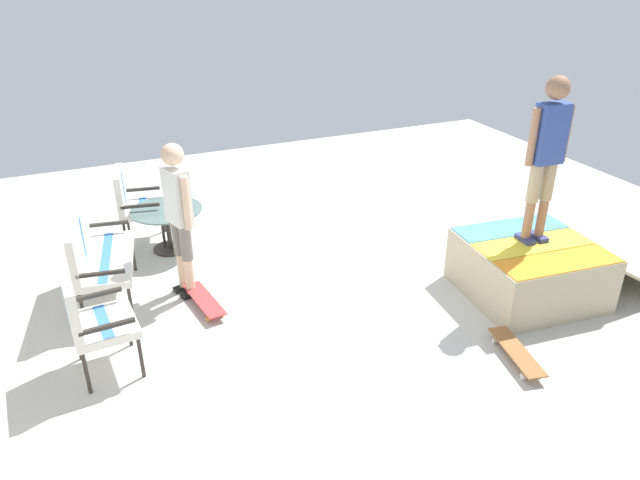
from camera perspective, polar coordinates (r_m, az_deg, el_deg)
The scene contains 10 objects.
ground_plane at distance 6.54m, azimuth 2.70°, elevation -7.09°, with size 12.00×12.00×0.10m, color beige.
skate_ramp at distance 7.05m, azimuth 19.58°, elevation -2.58°, with size 1.49×2.30×0.64m.
patio_bench at distance 6.84m, azimuth -20.87°, elevation -0.90°, with size 1.32×0.74×1.02m.
patio_chair_near_house at distance 8.04m, azimuth -17.55°, elevation 3.67°, with size 0.71×0.65×1.02m.
patio_chair_by_wall at distance 5.69m, azimuth -21.30°, elevation -6.79°, with size 0.66×0.59×1.02m.
patio_table at distance 7.82m, azimuth -14.40°, elevation 1.77°, with size 0.90×0.90×0.57m.
person_watching at distance 6.51m, azimuth -13.40°, elevation 2.89°, with size 0.46×0.31×1.76m.
person_skater at distance 6.59m, azimuth 20.95°, elevation 8.24°, with size 0.26×0.48×1.78m.
skateboard_by_bench at distance 6.64m, azimuth -11.03°, elevation -5.66°, with size 0.82×0.31×0.10m.
skateboard_spare at distance 6.05m, azimuth 18.31°, elevation -10.15°, with size 0.82×0.36×0.10m.
Camera 1 is at (-4.87, 2.46, 3.56)m, focal length 33.41 mm.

